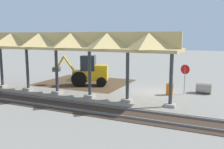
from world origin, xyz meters
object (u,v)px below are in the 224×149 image
object	(u,v)px
concrete_pipe	(204,88)
traffic_barrel	(170,89)
backhoe	(89,72)
stop_sign	(185,73)

from	to	relation	value
concrete_pipe	traffic_barrel	xyz separation A→B (m)	(2.40, 1.67, -0.02)
concrete_pipe	traffic_barrel	world-z (taller)	concrete_pipe
traffic_barrel	backhoe	bearing A→B (deg)	-4.74
stop_sign	concrete_pipe	distance (m)	2.10
stop_sign	traffic_barrel	bearing A→B (deg)	35.10
stop_sign	concrete_pipe	size ratio (longest dim) A/B	1.97
stop_sign	traffic_barrel	size ratio (longest dim) A/B	2.65
concrete_pipe	traffic_barrel	size ratio (longest dim) A/B	1.34
backhoe	traffic_barrel	world-z (taller)	backhoe
stop_sign	concrete_pipe	xyz separation A→B (m)	(-1.38, -0.96, -1.25)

